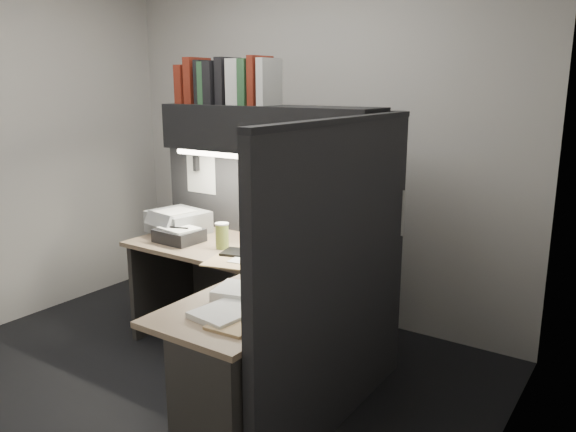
% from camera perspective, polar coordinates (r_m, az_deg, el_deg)
% --- Properties ---
extents(floor, '(3.50, 3.50, 0.00)m').
position_cam_1_polar(floor, '(3.63, -10.88, -16.45)').
color(floor, black).
rests_on(floor, ground).
extents(wall_back, '(3.50, 0.04, 2.70)m').
position_cam_1_polar(wall_back, '(4.36, 2.41, 7.55)').
color(wall_back, '#BAB6B0').
rests_on(wall_back, floor).
extents(wall_right, '(0.04, 3.00, 2.70)m').
position_cam_1_polar(wall_right, '(2.30, 20.24, 1.54)').
color(wall_right, '#BAB6B0').
rests_on(wall_right, floor).
extents(partition_back, '(1.90, 0.06, 1.60)m').
position_cam_1_polar(partition_back, '(3.97, -1.62, -1.08)').
color(partition_back, black).
rests_on(partition_back, floor).
extents(partition_right, '(0.06, 1.50, 1.60)m').
position_cam_1_polar(partition_right, '(2.88, 5.15, -6.80)').
color(partition_right, black).
rests_on(partition_right, floor).
extents(desk, '(1.70, 1.53, 0.73)m').
position_cam_1_polar(desk, '(3.16, -5.66, -11.88)').
color(desk, '#867355').
rests_on(desk, floor).
extents(overhead_shelf, '(1.55, 0.34, 0.30)m').
position_cam_1_polar(overhead_shelf, '(3.65, -2.13, 8.81)').
color(overhead_shelf, black).
rests_on(overhead_shelf, partition_back).
extents(task_light_tube, '(1.32, 0.04, 0.04)m').
position_cam_1_polar(task_light_tube, '(3.56, -3.44, 5.92)').
color(task_light_tube, white).
rests_on(task_light_tube, overhead_shelf).
extents(monitor, '(0.49, 0.27, 0.53)m').
position_cam_1_polar(monitor, '(3.61, -1.16, -0.22)').
color(monitor, black).
rests_on(monitor, desk).
extents(keyboard, '(0.52, 0.29, 0.02)m').
position_cam_1_polar(keyboard, '(3.51, -2.84, -4.01)').
color(keyboard, black).
rests_on(keyboard, desk).
extents(mousepad, '(0.20, 0.19, 0.00)m').
position_cam_1_polar(mousepad, '(3.23, 4.50, -5.76)').
color(mousepad, navy).
rests_on(mousepad, desk).
extents(mouse, '(0.07, 0.10, 0.04)m').
position_cam_1_polar(mouse, '(3.24, 4.54, -5.33)').
color(mouse, black).
rests_on(mouse, mousepad).
extents(telephone, '(0.31, 0.32, 0.10)m').
position_cam_1_polar(telephone, '(3.38, 5.71, -4.09)').
color(telephone, '#B3AD89').
rests_on(telephone, desk).
extents(coffee_cup, '(0.11, 0.11, 0.16)m').
position_cam_1_polar(coffee_cup, '(3.70, -6.70, -2.08)').
color(coffee_cup, '#B6B149').
rests_on(coffee_cup, desk).
extents(printer, '(0.44, 0.39, 0.16)m').
position_cam_1_polar(printer, '(4.15, -11.07, -0.58)').
color(printer, '#9A9EA0').
rests_on(printer, desk).
extents(notebook_stack, '(0.30, 0.25, 0.09)m').
position_cam_1_polar(notebook_stack, '(3.91, -10.99, -1.95)').
color(notebook_stack, black).
rests_on(notebook_stack, desk).
extents(open_folder, '(0.57, 0.45, 0.01)m').
position_cam_1_polar(open_folder, '(3.41, -3.95, -4.68)').
color(open_folder, tan).
rests_on(open_folder, desk).
extents(paper_stack_a, '(0.31, 0.28, 0.05)m').
position_cam_1_polar(paper_stack_a, '(2.88, -4.70, -7.73)').
color(paper_stack_a, white).
rests_on(paper_stack_a, desk).
extents(paper_stack_b, '(0.27, 0.32, 0.03)m').
position_cam_1_polar(paper_stack_b, '(2.67, -6.30, -9.71)').
color(paper_stack_b, white).
rests_on(paper_stack_b, desk).
extents(manila_stack, '(0.21, 0.26, 0.01)m').
position_cam_1_polar(manila_stack, '(2.58, -5.16, -10.76)').
color(manila_stack, tan).
rests_on(manila_stack, desk).
extents(binder_row, '(0.76, 0.26, 0.31)m').
position_cam_1_polar(binder_row, '(3.85, -6.26, 13.37)').
color(binder_row, maroon).
rests_on(binder_row, overhead_shelf).
extents(pinned_papers, '(1.76, 1.31, 0.51)m').
position_cam_1_polar(pinned_papers, '(3.40, 0.10, 0.87)').
color(pinned_papers, white).
rests_on(pinned_papers, partition_back).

